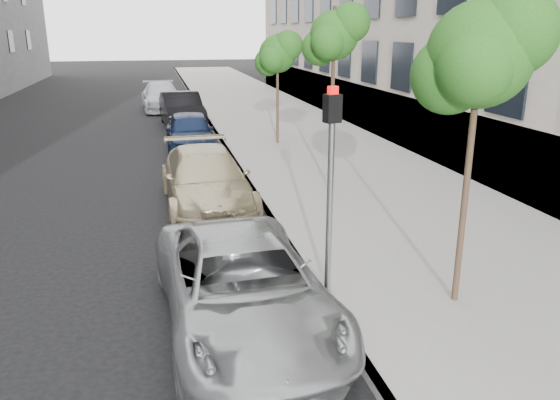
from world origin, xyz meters
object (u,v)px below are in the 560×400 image
object	(u,v)px
minivan	(243,286)
sedan_black	(182,110)
tree_far	(278,54)
signal_pole	(331,169)
sedan_blue	(190,132)
tree_near	(482,54)
suv	(206,180)
tree_mid	(335,36)
sedan_rear	(162,97)

from	to	relation	value
minivan	sedan_black	world-z (taller)	sedan_black
tree_far	signal_pole	world-z (taller)	tree_far
tree_far	sedan_blue	bearing A→B (deg)	-177.28
signal_pole	minivan	world-z (taller)	signal_pole
sedan_black	tree_near	bearing A→B (deg)	-83.91
tree_near	suv	xyz separation A→B (m)	(-3.40, 6.01, -3.21)
tree_near	sedan_black	world-z (taller)	tree_near
minivan	sedan_black	bearing A→B (deg)	86.77
signal_pole	minivan	bearing A→B (deg)	-171.33
sedan_blue	sedan_black	bearing A→B (deg)	90.83
tree_far	minivan	xyz separation A→B (m)	(-3.43, -12.88, -2.75)
tree_mid	suv	world-z (taller)	tree_mid
tree_mid	sedan_blue	distance (m)	7.93
signal_pole	tree_mid	bearing A→B (deg)	58.06
sedan_rear	tree_mid	bearing A→B (deg)	-80.13
tree_near	tree_mid	xyz separation A→B (m)	(-0.00, 6.50, 0.19)
minivan	sedan_rear	size ratio (longest dim) A/B	0.96
tree_near	sedan_rear	xyz separation A→B (m)	(-4.11, 24.17, -3.19)
tree_near	tree_mid	bearing A→B (deg)	90.00
suv	signal_pole	bearing A→B (deg)	-76.08
suv	sedan_blue	distance (m)	6.83
signal_pole	tree_near	bearing A→B (deg)	-34.14
tree_mid	sedan_rear	xyz separation A→B (m)	(-4.11, 17.67, -3.38)
signal_pole	suv	bearing A→B (deg)	92.04
tree_mid	suv	xyz separation A→B (m)	(-3.40, -0.49, -3.40)
signal_pole	tree_far	bearing A→B (deg)	67.60
tree_far	sedan_black	size ratio (longest dim) A/B	0.87
signal_pole	sedan_blue	distance (m)	12.29
minivan	suv	bearing A→B (deg)	86.79
tree_mid	tree_far	bearing A→B (deg)	90.00
suv	tree_near	bearing A→B (deg)	-62.16
tree_mid	sedan_blue	size ratio (longest dim) A/B	1.13
tree_near	sedan_black	xyz separation A→B (m)	(-3.33, 18.33, -3.15)
tree_mid	signal_pole	world-z (taller)	tree_mid
tree_far	minivan	world-z (taller)	tree_far
tree_far	minivan	bearing A→B (deg)	-104.89
tree_far	tree_mid	bearing A→B (deg)	-90.00
suv	sedan_rear	xyz separation A→B (m)	(-0.72, 18.15, 0.02)
tree_mid	signal_pole	distance (m)	6.38
tree_near	sedan_black	bearing A→B (deg)	100.29
tree_mid	minivan	size ratio (longest dim) A/B	0.97
sedan_blue	tree_mid	bearing A→B (deg)	-61.49
suv	sedan_rear	size ratio (longest dim) A/B	0.98
sedan_rear	tree_far	bearing A→B (deg)	-73.01
tree_mid	tree_far	world-z (taller)	tree_mid
tree_mid	signal_pole	xyz separation A→B (m)	(-1.93, -5.77, -1.91)
minivan	sedan_blue	xyz separation A→B (m)	(0.10, 12.73, 0.04)
tree_far	sedan_blue	size ratio (longest dim) A/B	0.98
tree_mid	sedan_blue	bearing A→B (deg)	117.68
tree_mid	sedan_black	world-z (taller)	tree_mid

